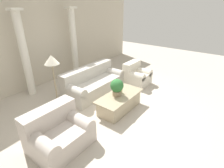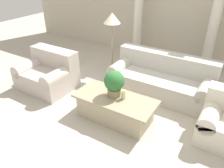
% 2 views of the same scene
% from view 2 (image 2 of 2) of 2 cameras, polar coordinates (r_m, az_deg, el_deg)
% --- Properties ---
extents(ground_plane, '(16.00, 16.00, 0.00)m').
position_cam_2_polar(ground_plane, '(4.29, 1.65, -6.06)').
color(ground_plane, '#BCB2A3').
extents(wall_back, '(10.00, 0.06, 3.20)m').
position_cam_2_polar(wall_back, '(6.24, 16.39, 20.25)').
color(wall_back, beige).
rests_on(wall_back, ground_plane).
extents(sofa_long, '(2.11, 0.92, 0.82)m').
position_cam_2_polar(sofa_long, '(4.72, 12.80, 1.38)').
color(sofa_long, '#B7B2A8').
rests_on(sofa_long, ground_plane).
extents(loveseat, '(1.14, 0.92, 0.82)m').
position_cam_2_polar(loveseat, '(5.01, -16.33, 2.79)').
color(loveseat, beige).
rests_on(loveseat, ground_plane).
extents(coffee_table, '(1.43, 0.66, 0.44)m').
position_cam_2_polar(coffee_table, '(3.88, 0.76, -6.29)').
color(coffee_table, tan).
rests_on(coffee_table, ground_plane).
extents(potted_plant, '(0.35, 0.35, 0.46)m').
position_cam_2_polar(potted_plant, '(3.69, 0.58, 0.37)').
color(potted_plant, '#937F60').
rests_on(potted_plant, coffee_table).
extents(pillar_candle, '(0.08, 0.08, 0.17)m').
position_cam_2_polar(pillar_candle, '(3.69, 2.98, -2.76)').
color(pillar_candle, beige).
rests_on(pillar_candle, coffee_table).
extents(floor_lamp, '(0.38, 0.38, 1.51)m').
position_cam_2_polar(floor_lamp, '(5.02, 0.03, 15.67)').
color(floor_lamp, gray).
rests_on(floor_lamp, ground_plane).
extents(column_left, '(0.32, 0.32, 2.57)m').
position_cam_2_polar(column_left, '(6.16, 6.91, 18.30)').
color(column_left, silver).
rests_on(column_left, ground_plane).
extents(column_right, '(0.32, 0.32, 2.57)m').
position_cam_2_polar(column_right, '(5.64, 25.24, 14.76)').
color(column_right, silver).
rests_on(column_right, ground_plane).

